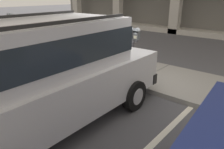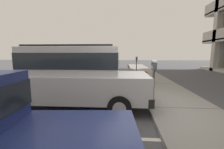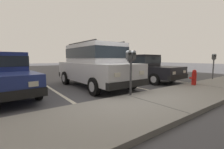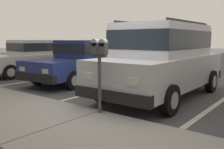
% 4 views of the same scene
% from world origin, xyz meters
% --- Properties ---
extents(ground_plane, '(80.00, 80.00, 0.10)m').
position_xyz_m(ground_plane, '(0.00, 0.00, -0.05)').
color(ground_plane, '#4C4C51').
extents(sidewalk, '(40.00, 2.20, 0.12)m').
position_xyz_m(sidewalk, '(0.00, 1.30, 0.06)').
color(sidewalk, gray).
rests_on(sidewalk, ground_plane).
extents(parking_stall_lines, '(13.18, 4.80, 0.01)m').
position_xyz_m(parking_stall_lines, '(1.63, -1.40, 0.00)').
color(parking_stall_lines, silver).
rests_on(parking_stall_lines, ground_plane).
extents(silver_suv, '(2.07, 4.81, 2.03)m').
position_xyz_m(silver_suv, '(-0.19, -2.18, 1.09)').
color(silver_suv, silver).
rests_on(silver_suv, ground_plane).
extents(red_sedan, '(2.05, 4.59, 1.54)m').
position_xyz_m(red_sedan, '(-3.49, -2.30, 0.82)').
color(red_sedan, black).
rests_on(red_sedan, ground_plane).
extents(parking_meter_near, '(0.35, 0.12, 1.47)m').
position_xyz_m(parking_meter_near, '(-0.10, 0.35, 1.21)').
color(parking_meter_near, '#47474C').
rests_on(parking_meter_near, sidewalk).
extents(parking_meter_far, '(0.35, 0.12, 1.47)m').
position_xyz_m(parking_meter_far, '(-6.63, 0.37, 1.22)').
color(parking_meter_far, '#595B60').
rests_on(parking_meter_far, sidewalk).
extents(fire_hydrant, '(0.30, 0.30, 0.70)m').
position_xyz_m(fire_hydrant, '(-3.77, 0.65, 0.46)').
color(fire_hydrant, red).
rests_on(fire_hydrant, sidewalk).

